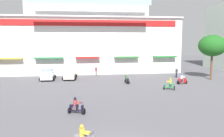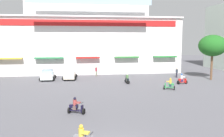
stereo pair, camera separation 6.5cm
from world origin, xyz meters
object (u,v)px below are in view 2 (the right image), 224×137
(pedestrian_1, at_px, (96,71))
(pedestrian_0, at_px, (177,72))
(scooter_rider_1, at_px, (127,79))
(scooter_rider_0, at_px, (170,85))
(scooter_rider_4, at_px, (76,107))
(parked_car_0, at_px, (48,75))
(scooter_rider_2, at_px, (182,80))
(parked_car_1, at_px, (70,74))
(plaza_tree_1, at_px, (213,46))

(pedestrian_1, bearing_deg, pedestrian_0, -14.61)
(scooter_rider_1, bearing_deg, pedestrian_0, 23.59)
(scooter_rider_0, xyz_separation_m, scooter_rider_4, (-11.73, -8.38, -0.02))
(scooter_rider_0, height_order, scooter_rider_1, scooter_rider_0)
(pedestrian_0, bearing_deg, parked_car_0, 178.04)
(pedestrian_0, bearing_deg, scooter_rider_1, -156.41)
(scooter_rider_2, height_order, scooter_rider_4, scooter_rider_2)
(parked_car_1, relative_size, scooter_rider_2, 3.01)
(parked_car_1, bearing_deg, pedestrian_1, 27.61)
(scooter_rider_1, height_order, pedestrian_1, pedestrian_1)
(parked_car_0, bearing_deg, parked_car_1, 6.52)
(parked_car_0, height_order, scooter_rider_2, parked_car_0)
(pedestrian_1, bearing_deg, scooter_rider_4, -99.55)
(plaza_tree_1, distance_m, scooter_rider_2, 8.25)
(pedestrian_0, bearing_deg, parked_car_1, 176.39)
(parked_car_1, xyz_separation_m, scooter_rider_1, (8.24, -5.14, -0.17))
(parked_car_1, relative_size, scooter_rider_4, 2.97)
(parked_car_0, relative_size, scooter_rider_1, 2.63)
(plaza_tree_1, height_order, parked_car_1, plaza_tree_1)
(parked_car_1, xyz_separation_m, pedestrian_1, (4.41, 2.31, 0.21))
(pedestrian_1, bearing_deg, scooter_rider_2, -38.77)
(scooter_rider_4, bearing_deg, scooter_rider_1, 61.40)
(scooter_rider_0, distance_m, scooter_rider_4, 14.41)
(plaza_tree_1, distance_m, scooter_rider_4, 26.10)
(plaza_tree_1, xyz_separation_m, parked_car_0, (-25.35, 3.59, -4.54))
(scooter_rider_1, xyz_separation_m, scooter_rider_2, (7.59, -1.72, 0.01))
(scooter_rider_2, relative_size, pedestrian_0, 0.95)
(scooter_rider_0, xyz_separation_m, scooter_rider_2, (3.22, 3.39, -0.01))
(pedestrian_0, bearing_deg, plaza_tree_1, -32.83)
(plaza_tree_1, distance_m, pedestrian_0, 6.92)
(scooter_rider_2, distance_m, pedestrian_1, 14.65)
(parked_car_1, relative_size, scooter_rider_1, 3.07)
(scooter_rider_2, xyz_separation_m, scooter_rider_4, (-14.94, -11.77, -0.02))
(scooter_rider_4, xyz_separation_m, pedestrian_0, (16.61, 17.53, 0.30))
(parked_car_1, bearing_deg, scooter_rider_4, -87.27)
(parked_car_0, distance_m, scooter_rider_2, 20.29)
(scooter_rider_4, bearing_deg, pedestrian_0, 46.55)
(scooter_rider_1, distance_m, scooter_rider_4, 15.37)
(scooter_rider_0, height_order, scooter_rider_4, scooter_rider_0)
(parked_car_0, bearing_deg, scooter_rider_0, -31.65)
(parked_car_1, height_order, scooter_rider_1, parked_car_1)
(pedestrian_0, bearing_deg, scooter_rider_4, -133.45)
(parked_car_1, height_order, scooter_rider_0, parked_car_1)
(scooter_rider_0, distance_m, scooter_rider_1, 6.73)
(scooter_rider_2, bearing_deg, scooter_rider_1, 167.21)
(scooter_rider_1, relative_size, pedestrian_1, 0.87)
(scooter_rider_0, height_order, pedestrian_1, pedestrian_1)
(pedestrian_0, xyz_separation_m, pedestrian_1, (-13.08, 3.41, 0.09))
(parked_car_1, bearing_deg, parked_car_0, -173.48)
(scooter_rider_2, height_order, pedestrian_0, pedestrian_0)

